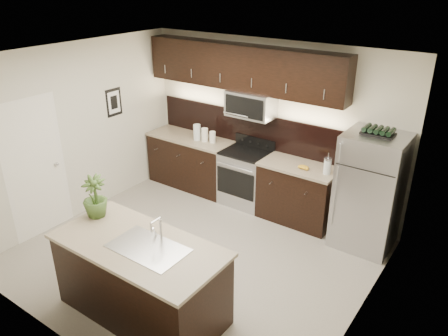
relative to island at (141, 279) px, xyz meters
The scene contains 12 objects.
ground 1.31m from the island, 100.16° to the left, with size 4.50×4.50×0.00m, color gray.
room_walls 1.72m from the island, 105.66° to the left, with size 4.52×4.02×2.71m.
counter_run 2.97m from the island, 103.06° to the left, with size 3.51×0.65×0.94m.
upper_fixtures 3.52m from the island, 101.98° to the left, with size 3.49×0.40×1.66m.
island is the anchor object (origin of this frame).
sink_faucet 0.51m from the island, ahead, with size 0.84×0.50×0.28m.
refrigerator 3.26m from the island, 60.75° to the left, with size 0.81×0.73×1.68m, color #B2B2B7.
wine_rack 3.48m from the island, 60.75° to the left, with size 0.41×0.26×0.10m.
plant 1.11m from the island, behind, with size 0.29×0.29×0.52m, color #375120.
canisters 3.21m from the island, 114.96° to the left, with size 0.41×0.17×0.28m.
french_press 3.05m from the island, 71.57° to the left, with size 0.11×0.11×0.32m.
bananas 2.91m from the island, 78.77° to the left, with size 0.17×0.13×0.05m, color gold.
Camera 1 is at (3.25, -3.88, 3.62)m, focal length 35.00 mm.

